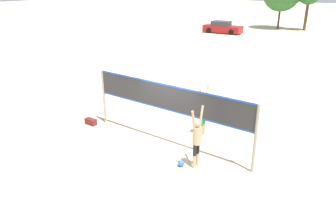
{
  "coord_description": "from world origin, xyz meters",
  "views": [
    {
      "loc": [
        6.84,
        -9.28,
        5.93
      ],
      "look_at": [
        0.0,
        0.0,
        1.33
      ],
      "focal_mm": 35.0,
      "sensor_mm": 36.0,
      "label": 1
    }
  ],
  "objects_px": {
    "player_blocker": "(203,110)",
    "volleyball": "(181,163)",
    "gear_bag": "(91,122)",
    "volleyball_net": "(168,102)",
    "parked_car_near": "(222,28)",
    "player_spiker": "(197,137)"
  },
  "relations": [
    {
      "from": "player_spiker",
      "to": "gear_bag",
      "type": "height_order",
      "value": "player_spiker"
    },
    {
      "from": "player_blocker",
      "to": "volleyball_net",
      "type": "bearing_deg",
      "value": -26.35
    },
    {
      "from": "player_blocker",
      "to": "volleyball",
      "type": "height_order",
      "value": "player_blocker"
    },
    {
      "from": "player_spiker",
      "to": "player_blocker",
      "type": "distance_m",
      "value": 2.54
    },
    {
      "from": "player_blocker",
      "to": "gear_bag",
      "type": "bearing_deg",
      "value": -66.21
    },
    {
      "from": "player_blocker",
      "to": "parked_car_near",
      "type": "xyz_separation_m",
      "value": [
        -12.91,
        26.36,
        -0.44
      ]
    },
    {
      "from": "parked_car_near",
      "to": "player_spiker",
      "type": "bearing_deg",
      "value": -68.53
    },
    {
      "from": "player_blocker",
      "to": "parked_car_near",
      "type": "height_order",
      "value": "player_blocker"
    },
    {
      "from": "volleyball",
      "to": "gear_bag",
      "type": "xyz_separation_m",
      "value": [
        -5.24,
        0.56,
        0.02
      ]
    },
    {
      "from": "volleyball_net",
      "to": "volleyball",
      "type": "relative_size",
      "value": 30.79
    },
    {
      "from": "volleyball_net",
      "to": "parked_car_near",
      "type": "relative_size",
      "value": 1.48
    },
    {
      "from": "player_blocker",
      "to": "gear_bag",
      "type": "relative_size",
      "value": 3.87
    },
    {
      "from": "gear_bag",
      "to": "volleyball_net",
      "type": "bearing_deg",
      "value": 8.46
    },
    {
      "from": "volleyball_net",
      "to": "volleyball",
      "type": "bearing_deg",
      "value": -39.11
    },
    {
      "from": "volleyball",
      "to": "gear_bag",
      "type": "distance_m",
      "value": 5.27
    },
    {
      "from": "player_spiker",
      "to": "parked_car_near",
      "type": "xyz_separation_m",
      "value": [
        -14.01,
        28.64,
        -0.49
      ]
    },
    {
      "from": "volleyball_net",
      "to": "parked_car_near",
      "type": "bearing_deg",
      "value": 113.69
    },
    {
      "from": "gear_bag",
      "to": "player_spiker",
      "type": "bearing_deg",
      "value": -2.79
    },
    {
      "from": "volleyball_net",
      "to": "player_spiker",
      "type": "distance_m",
      "value": 2.09
    },
    {
      "from": "gear_bag",
      "to": "parked_car_near",
      "type": "distance_m",
      "value": 29.57
    },
    {
      "from": "volleyball",
      "to": "gear_bag",
      "type": "height_order",
      "value": "gear_bag"
    },
    {
      "from": "volleyball",
      "to": "parked_car_near",
      "type": "xyz_separation_m",
      "value": [
        -13.58,
        28.93,
        0.54
      ]
    }
  ]
}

